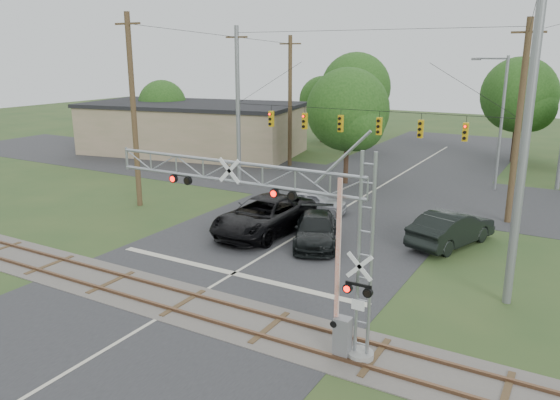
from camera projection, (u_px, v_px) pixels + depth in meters
The scene contains 14 objects.
ground at pixel (148, 325), 19.94m from camera, with size 160.00×160.00×0.00m, color #2B4520.
road_main at pixel (283, 244), 28.30m from camera, with size 14.00×90.00×0.02m, color #2A2A2D.
road_cross at pixel (377, 188), 40.01m from camera, with size 90.00×12.00×0.02m, color #2A2A2D.
railroad_track at pixel (183, 303), 21.60m from camera, with size 90.00×3.20×0.17m.
crossing_gantry at pixel (279, 221), 17.99m from camera, with size 10.32×0.88×6.85m.
traffic_signal_span at pixel (373, 118), 34.76m from camera, with size 19.34×0.36×11.50m.
pickup_black at pixel (264, 215), 29.96m from camera, with size 3.26×7.07×1.96m, color black.
car_dark at pixel (316, 230), 28.26m from camera, with size 2.14×5.26×1.53m, color black.
sedan_silver at pixel (314, 202), 33.78m from camera, with size 1.66×4.12×1.40m, color #AEAFB6.
suv_dark at pixel (451, 228), 28.05m from camera, with size 1.92×5.51×1.82m, color black.
commercial_building at pixel (193, 128), 53.98m from camera, with size 22.47×14.32×4.89m.
streetlight at pixel (499, 116), 38.38m from camera, with size 2.52×0.26×9.46m.
utility_poles at pixel (418, 108), 35.62m from camera, with size 26.71×27.64×13.44m.
treeline at pixel (437, 101), 47.91m from camera, with size 57.19×22.96×9.74m.
Camera 1 is at (13.22, -13.22, 9.62)m, focal length 35.00 mm.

